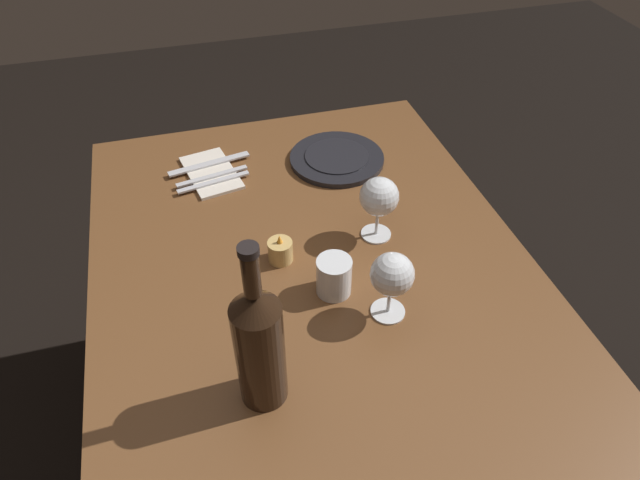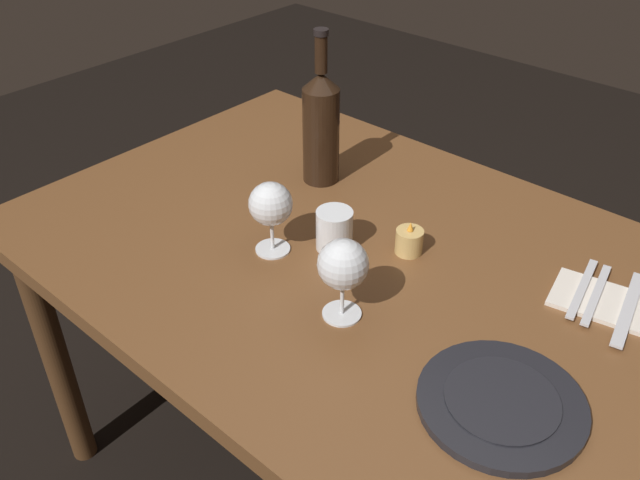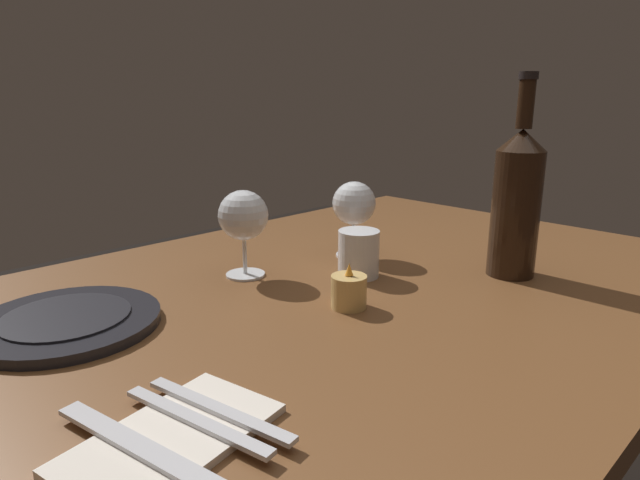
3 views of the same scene
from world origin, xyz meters
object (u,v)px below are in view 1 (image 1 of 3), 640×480
Objects in this scene: votive_candle at (280,251)px; water_tumbler at (334,278)px; wine_bottle at (259,345)px; dinner_plate at (337,158)px; wine_glass_right at (392,276)px; fork_inner at (212,176)px; wine_glass_left at (379,198)px; fork_outer at (214,182)px; folded_napkin at (211,173)px; table_knife at (209,164)px.

water_tumbler is at bearing -144.50° from votive_candle.
wine_bottle is 1.38× the size of dinner_plate.
fork_inner is (0.51, 0.27, -0.09)m from wine_glass_right.
wine_glass_left is 0.43m from fork_outer.
wine_glass_left is 0.22m from wine_glass_right.
fork_outer is (-0.05, 0.00, 0.01)m from folded_napkin.
fork_inner is at bearing 180.00° from folded_napkin.
wine_glass_right is at bearing 174.08° from dinner_plate.
table_knife is at bearing 0.00° from fork_inner.
folded_napkin is (0.32, 0.32, -0.10)m from wine_glass_left.
wine_glass_right is at bearing -67.20° from wine_bottle.
votive_candle is 0.28× the size of dinner_plate.
dinner_plate is at bearing -86.13° from fork_outer.
water_tumbler is at bearing -157.27° from fork_inner.
votive_candle is at bearing -161.21° from fork_outer.
wine_glass_left reaches higher than dinner_plate.
dinner_plate is at bearing -5.92° from wine_glass_right.
fork_outer is at bearing 0.43° from wine_bottle.
wine_glass_left is at bearing -179.92° from dinner_plate.
wine_glass_right is 0.43× the size of wine_bottle.
water_tumbler is at bearing -42.94° from wine_bottle.
folded_napkin is at bearing 26.17° from wine_glass_right.
table_knife is at bearing 0.00° from fork_outer.
wine_glass_right is 0.59× the size of dinner_plate.
wine_bottle is at bearing 153.19° from dinner_plate.
votive_candle is 0.37× the size of fork_inner.
wine_glass_left is 0.70× the size of table_knife.
dinner_plate is 0.32m from table_knife.
wine_bottle reaches higher than table_knife.
folded_napkin is at bearing 21.60° from water_tumbler.
wine_glass_right is at bearing -151.56° from fork_outer.
votive_candle reaches higher than folded_napkin.
folded_napkin is 0.03m from fork_inner.
wine_glass_right reaches higher than water_tumbler.
wine_glass_left is at bearing -138.04° from table_knife.
fork_inner is at bearing 180.00° from table_knife.
wine_glass_right is 0.80× the size of fork_inner.
dinner_plate is at bearing -100.40° from table_knife.
wine_glass_right is 1.80× the size of water_tumbler.
folded_napkin is 0.99× the size of table_knife.
fork_inner is at bearing 17.42° from votive_candle.
fork_inner is (0.32, 0.10, -0.01)m from votive_candle.
votive_candle is 0.39m from table_knife.
fork_inner is (0.30, 0.32, -0.09)m from wine_glass_left.
dinner_plate is (0.32, -0.22, -0.02)m from votive_candle.
wine_bottle is 1.86× the size of fork_outer.
wine_glass_left is at bearing -44.04° from wine_bottle.
fork_inner and table_knife have the same top height.
votive_candle is 0.38m from dinner_plate.
fork_outer and table_knife have the same top height.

